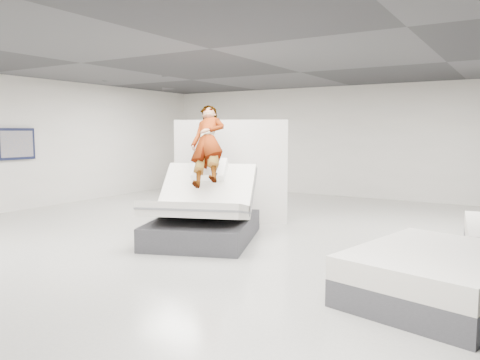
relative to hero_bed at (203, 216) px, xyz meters
The scene contains 8 objects.
room 1.27m from the hero_bed, 39.23° to the right, with size 14.00×14.04×3.20m.
hero_bed is the anchor object (origin of this frame).
person 1.01m from the hero_bed, 110.57° to the left, with size 0.65×0.43×1.78m, color slate.
remote 0.76m from the hero_bed, 15.90° to the left, with size 0.05×0.14×0.03m, color black.
divider_panel 1.78m from the hero_bed, 105.73° to the left, with size 2.35×0.11×2.13m, color silver.
flat_bed_right_near 4.06m from the hero_bed, 14.29° to the right, with size 1.97×2.35×0.57m.
flat_bed_left_far 6.57m from the hero_bed, 126.63° to the left, with size 2.23×1.99×0.50m.
wall_poster 5.68m from the hero_bed, behind, with size 0.06×0.95×0.75m.
Camera 1 is at (4.33, -6.21, 1.91)m, focal length 35.00 mm.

